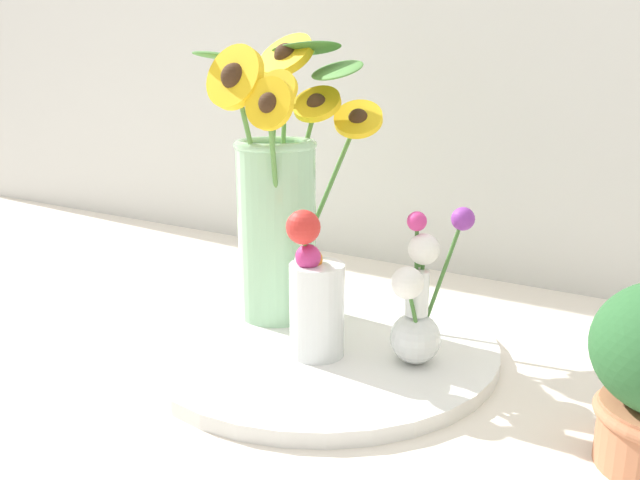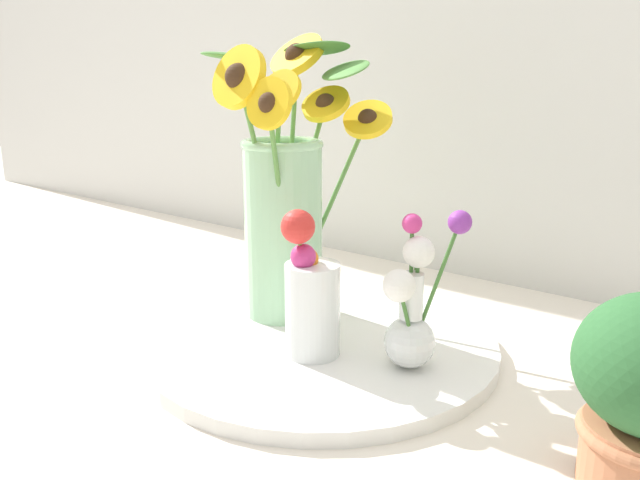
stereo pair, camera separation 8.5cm
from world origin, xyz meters
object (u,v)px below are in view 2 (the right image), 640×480
(mason_jar_sunflowers, at_px, (286,202))
(vase_small_center, at_px, (310,296))
(serving_tray, at_px, (320,343))
(vase_bulb_right, at_px, (413,306))

(mason_jar_sunflowers, distance_m, vase_small_center, 0.18)
(serving_tray, distance_m, vase_small_center, 0.11)
(serving_tray, bearing_deg, mason_jar_sunflowers, 156.12)
(vase_small_center, relative_size, vase_bulb_right, 0.98)
(vase_small_center, bearing_deg, vase_bulb_right, 22.12)
(serving_tray, height_order, vase_bulb_right, vase_bulb_right)
(serving_tray, relative_size, vase_bulb_right, 2.47)
(serving_tray, bearing_deg, vase_small_center, -64.85)
(vase_bulb_right, bearing_deg, mason_jar_sunflowers, 169.56)
(serving_tray, height_order, vase_small_center, vase_small_center)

